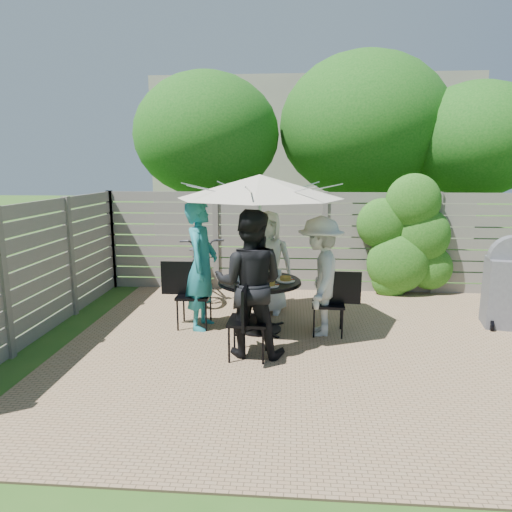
# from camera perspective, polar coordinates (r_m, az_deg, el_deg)

# --- Properties ---
(backyard_envelope) EXTENTS (60.00, 60.00, 5.00)m
(backyard_envelope) POSITION_cam_1_polar(r_m,az_deg,el_deg) (15.62, 7.14, 12.22)
(backyard_envelope) COLOR #2F591C
(backyard_envelope) RESTS_ON ground
(patio_table) EXTENTS (1.22, 1.22, 0.74)m
(patio_table) POSITION_cam_1_polar(r_m,az_deg,el_deg) (6.40, 0.46, -4.97)
(patio_table) COLOR black
(patio_table) RESTS_ON ground
(umbrella) EXTENTS (2.43, 2.43, 2.19)m
(umbrella) POSITION_cam_1_polar(r_m,az_deg,el_deg) (6.15, 0.49, 8.67)
(umbrella) COLOR silver
(umbrella) RESTS_ON ground
(chair_back) EXTENTS (0.41, 0.61, 0.83)m
(chair_back) POSITION_cam_1_polar(r_m,az_deg,el_deg) (7.39, 1.56, -4.92)
(chair_back) COLOR black
(chair_back) RESTS_ON ground
(person_back) EXTENTS (0.83, 0.58, 1.63)m
(person_back) POSITION_cam_1_polar(r_m,az_deg,el_deg) (7.12, 1.45, -0.85)
(person_back) COLOR silver
(person_back) RESTS_ON ground
(chair_left) EXTENTS (0.70, 0.47, 0.97)m
(chair_left) POSITION_cam_1_polar(r_m,az_deg,el_deg) (6.67, -7.84, -6.44)
(chair_left) COLOR black
(chair_left) RESTS_ON ground
(person_left) EXTENTS (0.49, 0.70, 1.84)m
(person_left) POSITION_cam_1_polar(r_m,az_deg,el_deg) (6.47, -6.82, -1.22)
(person_left) COLOR teal
(person_left) RESTS_ON ground
(chair_front) EXTENTS (0.48, 0.70, 0.96)m
(chair_front) POSITION_cam_1_polar(r_m,az_deg,el_deg) (5.56, -1.01, -9.96)
(chair_front) COLOR black
(chair_front) RESTS_ON ground
(person_front) EXTENTS (0.93, 0.75, 1.80)m
(person_front) POSITION_cam_1_polar(r_m,az_deg,el_deg) (5.50, -0.80, -3.51)
(person_front) COLOR black
(person_front) RESTS_ON ground
(chair_right) EXTENTS (0.66, 0.46, 0.90)m
(chair_right) POSITION_cam_1_polar(r_m,az_deg,el_deg) (6.41, 9.10, -7.40)
(chair_right) COLOR black
(chair_right) RESTS_ON ground
(person_right) EXTENTS (0.69, 1.11, 1.64)m
(person_right) POSITION_cam_1_polar(r_m,az_deg,el_deg) (6.26, 8.02, -2.57)
(person_right) COLOR #B8BAB5
(person_right) RESTS_ON ground
(plate_back) EXTENTS (0.26, 0.26, 0.06)m
(plate_back) POSITION_cam_1_polar(r_m,az_deg,el_deg) (6.68, 0.92, -2.07)
(plate_back) COLOR white
(plate_back) RESTS_ON patio_table
(plate_left) EXTENTS (0.26, 0.26, 0.06)m
(plate_left) POSITION_cam_1_polar(r_m,az_deg,el_deg) (6.39, -2.73, -2.68)
(plate_left) COLOR white
(plate_left) RESTS_ON patio_table
(plate_front) EXTENTS (0.26, 0.26, 0.06)m
(plate_front) POSITION_cam_1_polar(r_m,az_deg,el_deg) (5.99, -0.04, -3.63)
(plate_front) COLOR white
(plate_front) RESTS_ON patio_table
(plate_right) EXTENTS (0.26, 0.26, 0.06)m
(plate_right) POSITION_cam_1_polar(r_m,az_deg,el_deg) (6.29, 3.72, -2.92)
(plate_right) COLOR white
(plate_right) RESTS_ON patio_table
(plate_extra) EXTENTS (0.24, 0.24, 0.06)m
(plate_extra) POSITION_cam_1_polar(r_m,az_deg,el_deg) (6.02, 1.75, -3.55)
(plate_extra) COLOR white
(plate_extra) RESTS_ON patio_table
(glass_left) EXTENTS (0.07, 0.07, 0.14)m
(glass_left) POSITION_cam_1_polar(r_m,az_deg,el_deg) (6.26, -2.02, -2.54)
(glass_left) COLOR silver
(glass_left) RESTS_ON patio_table
(glass_front) EXTENTS (0.07, 0.07, 0.14)m
(glass_front) POSITION_cam_1_polar(r_m,az_deg,el_deg) (6.06, 1.09, -3.01)
(glass_front) COLOR silver
(glass_front) RESTS_ON patio_table
(glass_right) EXTENTS (0.07, 0.07, 0.14)m
(glass_right) POSITION_cam_1_polar(r_m,az_deg,el_deg) (6.39, 2.91, -2.27)
(glass_right) COLOR silver
(glass_right) RESTS_ON patio_table
(syrup_jug) EXTENTS (0.09, 0.09, 0.16)m
(syrup_jug) POSITION_cam_1_polar(r_m,az_deg,el_deg) (6.38, 0.00, -2.20)
(syrup_jug) COLOR #59280C
(syrup_jug) RESTS_ON patio_table
(coffee_cup) EXTENTS (0.08, 0.08, 0.12)m
(coffee_cup) POSITION_cam_1_polar(r_m,az_deg,el_deg) (6.52, 1.62, -2.08)
(coffee_cup) COLOR #C6B293
(coffee_cup) RESTS_ON patio_table
(bicycle) EXTENTS (1.33, 2.23, 1.11)m
(bicycle) POSITION_cam_1_polar(r_m,az_deg,el_deg) (8.26, -7.09, -1.09)
(bicycle) COLOR #333338
(bicycle) RESTS_ON ground
(bbq_grill) EXTENTS (0.74, 0.62, 1.34)m
(bbq_grill) POSITION_cam_1_polar(r_m,az_deg,el_deg) (7.46, 29.24, -3.35)
(bbq_grill) COLOR slate
(bbq_grill) RESTS_ON ground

